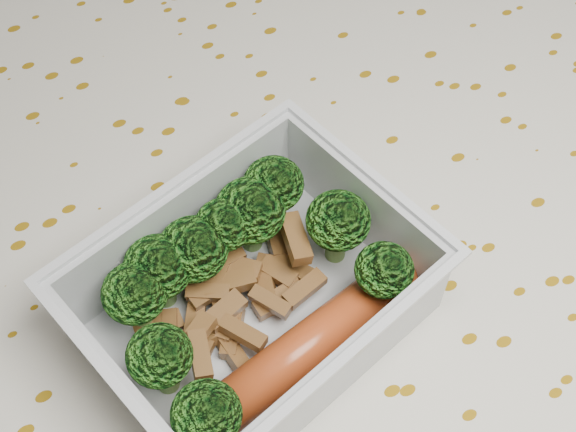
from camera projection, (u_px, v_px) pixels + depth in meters
name	position (u px, v px, depth m)	size (l,w,h in m)	color
dining_table	(274.00, 301.00, 0.58)	(1.40, 0.90, 0.75)	brown
tablecloth	(273.00, 266.00, 0.54)	(1.46, 0.96, 0.19)	silver
lunch_container	(253.00, 303.00, 0.45)	(0.22, 0.19, 0.06)	silver
broccoli_florets	(231.00, 264.00, 0.45)	(0.16, 0.15, 0.06)	#608C3F
meat_pile	(233.00, 300.00, 0.46)	(0.11, 0.08, 0.03)	brown
sausage	(305.00, 349.00, 0.44)	(0.16, 0.05, 0.03)	#AC4019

